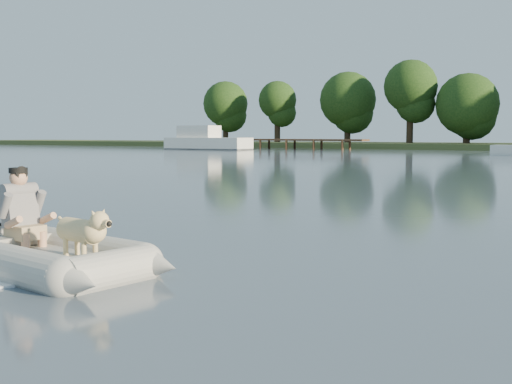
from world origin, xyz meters
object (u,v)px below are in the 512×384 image
Objects in this scene: dock at (282,144)px; dog at (80,235)px; dinghy at (46,225)px; cabin_cruiser at (208,138)px; man at (20,206)px.

dog is at bearing -63.60° from dock.
cabin_cruiser reaches higher than dinghy.
dock is 21.69× the size of dog.
man is at bearing -58.03° from cabin_cruiser.
dog is (1.18, -0.18, -0.23)m from man.
dock is at bearing 125.04° from dog.
man reaches higher than dog.
man reaches higher than dinghy.
dog is (0.58, -0.04, -0.06)m from dinghy.
dock is 58.01m from dinghy.
man reaches higher than dock.
dog is (25.92, -52.22, -0.06)m from dock.
man is 1.22m from dog.
cabin_cruiser is at bearing 131.44° from man.
dinghy is 5.06× the size of dog.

